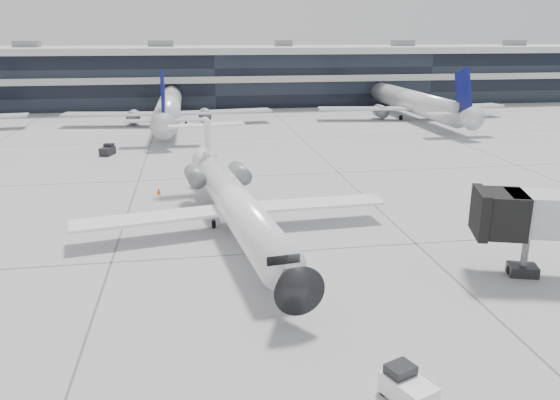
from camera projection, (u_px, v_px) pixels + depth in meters
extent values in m
plane|color=gray|center=(270.00, 253.00, 35.46)|extent=(220.00, 220.00, 0.00)
cube|color=black|center=(212.00, 78.00, 111.41)|extent=(170.00, 22.00, 10.00)
cylinder|color=white|center=(237.00, 206.00, 38.05)|extent=(5.31, 22.54, 2.52)
cone|color=black|center=(291.00, 280.00, 26.58)|extent=(2.83, 2.91, 2.52)
cone|color=white|center=(208.00, 162.00, 49.62)|extent=(2.75, 3.26, 2.39)
cube|color=white|center=(148.00, 218.00, 37.46)|extent=(10.54, 4.37, 0.21)
cube|color=white|center=(314.00, 203.00, 40.74)|extent=(10.39, 3.00, 0.21)
cylinder|color=slate|center=(195.00, 176.00, 44.46)|extent=(1.79, 3.32, 1.40)
cylinder|color=slate|center=(240.00, 173.00, 45.47)|extent=(1.79, 3.32, 1.40)
cube|color=white|center=(208.00, 142.00, 48.53)|extent=(0.56, 2.44, 4.20)
cube|color=white|center=(207.00, 125.00, 48.44)|extent=(6.86, 2.32, 0.15)
cylinder|color=black|center=(271.00, 284.00, 30.47)|extent=(0.23, 0.54, 0.52)
cylinder|color=black|center=(214.00, 224.00, 39.92)|extent=(0.30, 0.62, 0.60)
cylinder|color=black|center=(251.00, 220.00, 40.68)|extent=(0.30, 0.62, 0.60)
cube|color=black|center=(502.00, 213.00, 31.30)|extent=(3.08, 3.43, 2.50)
cylinder|color=slate|center=(525.00, 255.00, 31.83)|extent=(0.39, 0.39, 2.50)
cube|color=black|center=(522.00, 270.00, 32.10)|extent=(1.91, 1.68, 0.63)
cube|color=white|center=(408.00, 390.00, 20.96)|extent=(1.95, 2.42, 0.86)
cube|color=black|center=(400.00, 371.00, 21.18)|extent=(1.30, 1.20, 0.48)
cylinder|color=black|center=(384.00, 391.00, 21.41)|extent=(0.32, 0.45, 0.42)
cylinder|color=black|center=(404.00, 382.00, 21.94)|extent=(0.32, 0.45, 0.42)
cone|color=#EE5F0C|center=(159.00, 191.00, 48.33)|extent=(0.38, 0.38, 0.59)
cube|color=#EE5F0C|center=(159.00, 194.00, 48.41)|extent=(0.53, 0.53, 0.03)
cube|color=black|center=(107.00, 151.00, 63.92)|extent=(1.78, 2.29, 0.82)
cube|color=black|center=(109.00, 145.00, 64.19)|extent=(1.22, 1.11, 0.46)
cylinder|color=black|center=(107.00, 152.00, 64.78)|extent=(0.29, 0.43, 0.40)
cylinder|color=black|center=(115.00, 152.00, 64.61)|extent=(0.29, 0.43, 0.40)
cylinder|color=black|center=(101.00, 154.00, 63.40)|extent=(0.29, 0.43, 0.40)
cylinder|color=black|center=(109.00, 155.00, 63.23)|extent=(0.29, 0.43, 0.40)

